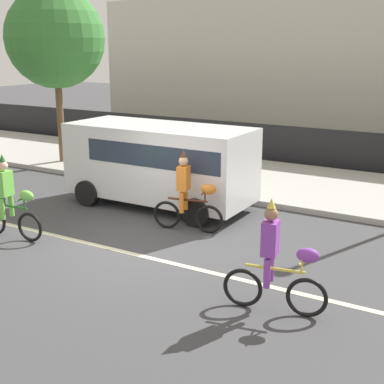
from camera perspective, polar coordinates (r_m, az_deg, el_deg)
name	(u,v)px	position (r m, az deg, el deg)	size (l,w,h in m)	color
ground_plane	(139,245)	(11.77, -5.69, -5.62)	(80.00, 80.00, 0.00)	#424244
road_centre_line	(125,252)	(11.40, -7.18, -6.36)	(36.00, 0.14, 0.01)	beige
sidewalk_curb	(259,179)	(17.17, 7.18, 1.35)	(60.00, 5.00, 0.15)	#ADAAA3
fence_line	(292,146)	(19.68, 10.64, 4.87)	(40.00, 0.08, 1.40)	black
parade_cyclist_lime	(10,202)	(12.52, -18.83, -1.04)	(1.72, 0.50, 1.92)	black
parade_cyclist_orange	(188,196)	(12.33, -0.41, -0.44)	(1.70, 0.54, 1.92)	black
parade_cyclist_purple	(276,264)	(8.70, 8.97, -7.56)	(1.70, 0.53, 1.92)	black
parked_van_white	(162,160)	(14.18, -3.23, 3.46)	(5.00, 2.22, 2.18)	white
street_tree_near_lamp	(55,38)	(19.57, -14.39, 15.58)	(3.41, 3.41, 5.99)	brown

